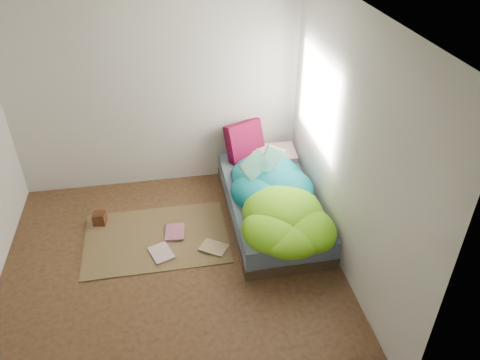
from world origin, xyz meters
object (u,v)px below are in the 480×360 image
object	(u,v)px
bed	(271,205)
wooden_box	(100,218)
open_book	(264,155)
floor_book_b	(165,233)
floor_book_a	(152,256)
pillow_magenta	(245,141)

from	to	relation	value
bed	wooden_box	world-z (taller)	bed
bed	wooden_box	distance (m)	2.02
open_book	floor_book_b	xyz separation A→B (m)	(-1.17, -0.18, -0.80)
wooden_box	floor_book_b	distance (m)	0.81
open_book	floor_book_b	distance (m)	1.43
floor_book_a	floor_book_b	xyz separation A→B (m)	(0.16, 0.37, 0.00)
wooden_box	floor_book_b	size ratio (longest dim) A/B	0.47
open_book	wooden_box	size ratio (longest dim) A/B	3.51
open_book	floor_book_b	size ratio (longest dim) A/B	1.65
open_book	wooden_box	xyz separation A→B (m)	(-1.91, 0.15, -0.75)
bed	floor_book_b	bearing A→B (deg)	-174.58
bed	open_book	xyz separation A→B (m)	(-0.10, 0.06, 0.66)
floor_book_a	open_book	bearing A→B (deg)	2.66
bed	pillow_magenta	distance (m)	0.96
floor_book_b	open_book	bearing A→B (deg)	14.80
pillow_magenta	open_book	bearing A→B (deg)	-109.17
pillow_magenta	open_book	world-z (taller)	open_book
pillow_magenta	wooden_box	world-z (taller)	pillow_magenta
pillow_magenta	floor_book_a	size ratio (longest dim) A/B	1.64
bed	pillow_magenta	bearing A→B (deg)	100.80
open_book	wooden_box	bearing A→B (deg)	154.12
bed	open_book	size ratio (longest dim) A/B	4.11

